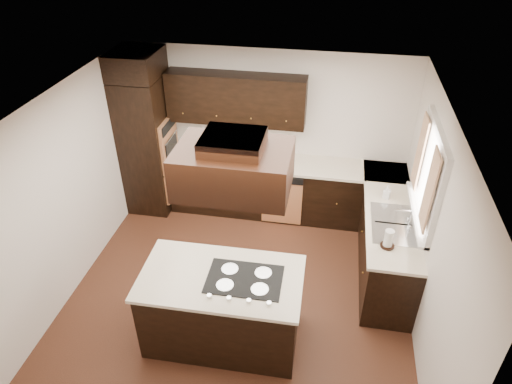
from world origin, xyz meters
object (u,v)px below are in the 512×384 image
at_px(oven_column, 148,145).
at_px(island, 223,308).
at_px(range_hood, 234,169).
at_px(spice_rack, 233,151).

distance_m(oven_column, island, 3.03).
xyz_separation_m(range_hood, spice_rack, (-0.56, 2.31, -1.11)).
bearing_deg(island, oven_column, 124.93).
xyz_separation_m(oven_column, island, (1.74, -2.41, -0.62)).
relative_size(oven_column, island, 1.28).
bearing_deg(spice_rack, island, -103.19).
height_order(island, range_hood, range_hood).
bearing_deg(oven_column, spice_rack, 2.53).
xyz_separation_m(oven_column, range_hood, (1.88, -2.25, 1.10)).
height_order(oven_column, spice_rack, oven_column).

